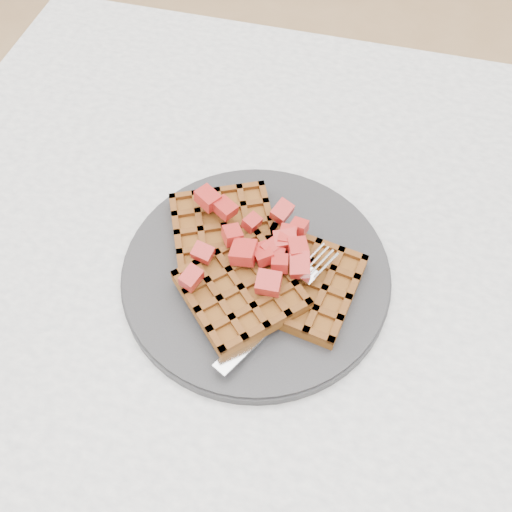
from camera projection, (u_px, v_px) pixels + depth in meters
The scene contains 6 objects.
ground at pixel (328, 459), 1.24m from camera, with size 4.00×4.00×0.00m, color tan.
table at pixel (382, 326), 0.71m from camera, with size 1.20×0.80×0.75m.
plate at pixel (256, 273), 0.61m from camera, with size 0.29×0.29×0.02m, color #252528.
waffles at pixel (255, 266), 0.59m from camera, with size 0.23×0.22×0.03m.
strawberry_pile at pixel (256, 248), 0.57m from camera, with size 0.15×0.15×0.02m, color maroon, non-canonical shape.
fork at pixel (285, 305), 0.57m from camera, with size 0.02×0.18×0.02m, color silver, non-canonical shape.
Camera 1 is at (-0.07, -0.35, 1.27)m, focal length 40.00 mm.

